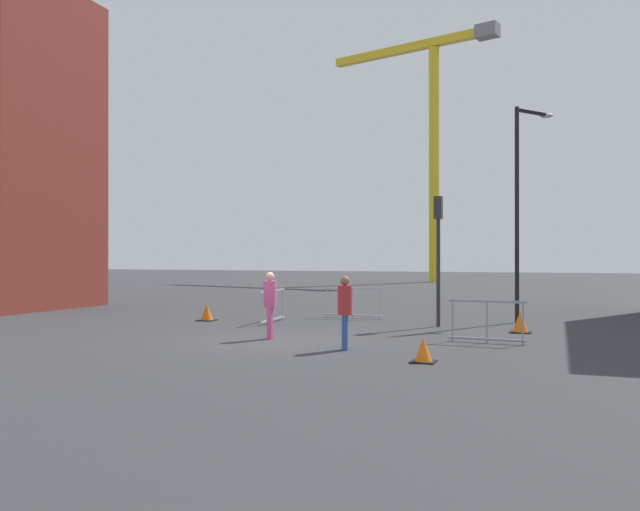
{
  "coord_description": "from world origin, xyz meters",
  "views": [
    {
      "loc": [
        7.02,
        -15.27,
        2.15
      ],
      "look_at": [
        0.0,
        3.76,
        2.2
      ],
      "focal_mm": 36.44,
      "sensor_mm": 36.0,
      "label": 1
    }
  ],
  "objects_px": {
    "pedestrian_walking": "(270,300)",
    "traffic_cone_on_verge": "(520,323)",
    "construction_crane": "(431,120)",
    "pedestrian_waiting": "(345,307)",
    "traffic_light_crosswalk": "(438,239)",
    "streetlamp_tall": "(521,196)",
    "traffic_cone_orange": "(207,313)",
    "traffic_cone_striped": "(423,351)"
  },
  "relations": [
    {
      "from": "pedestrian_walking",
      "to": "traffic_cone_orange",
      "type": "relative_size",
      "value": 3.05
    },
    {
      "from": "traffic_light_crosswalk",
      "to": "pedestrian_waiting",
      "type": "distance_m",
      "value": 6.17
    },
    {
      "from": "construction_crane",
      "to": "traffic_cone_striped",
      "type": "xyz_separation_m",
      "value": [
        7.79,
        -42.8,
        -13.84
      ]
    },
    {
      "from": "pedestrian_walking",
      "to": "pedestrian_waiting",
      "type": "height_order",
      "value": "pedestrian_walking"
    },
    {
      "from": "streetlamp_tall",
      "to": "traffic_cone_on_verge",
      "type": "xyz_separation_m",
      "value": [
        0.13,
        -3.1,
        -3.91
      ]
    },
    {
      "from": "traffic_cone_orange",
      "to": "pedestrian_waiting",
      "type": "bearing_deg",
      "value": -37.29
    },
    {
      "from": "traffic_light_crosswalk",
      "to": "pedestrian_walking",
      "type": "xyz_separation_m",
      "value": [
        -3.63,
        -4.57,
        -1.68
      ]
    },
    {
      "from": "construction_crane",
      "to": "pedestrian_walking",
      "type": "bearing_deg",
      "value": -85.39
    },
    {
      "from": "streetlamp_tall",
      "to": "pedestrian_walking",
      "type": "relative_size",
      "value": 4.04
    },
    {
      "from": "construction_crane",
      "to": "streetlamp_tall",
      "type": "relative_size",
      "value": 2.99
    },
    {
      "from": "streetlamp_tall",
      "to": "traffic_cone_orange",
      "type": "xyz_separation_m",
      "value": [
        -10.03,
        -3.13,
        -3.92
      ]
    },
    {
      "from": "construction_crane",
      "to": "pedestrian_waiting",
      "type": "bearing_deg",
      "value": -82.16
    },
    {
      "from": "traffic_light_crosswalk",
      "to": "construction_crane",
      "type": "bearing_deg",
      "value": 100.87
    },
    {
      "from": "streetlamp_tall",
      "to": "pedestrian_walking",
      "type": "bearing_deg",
      "value": -131.0
    },
    {
      "from": "streetlamp_tall",
      "to": "pedestrian_walking",
      "type": "height_order",
      "value": "streetlamp_tall"
    },
    {
      "from": "construction_crane",
      "to": "pedestrian_walking",
      "type": "distance_m",
      "value": 42.6
    },
    {
      "from": "pedestrian_walking",
      "to": "streetlamp_tall",
      "type": "bearing_deg",
      "value": 49.0
    },
    {
      "from": "pedestrian_walking",
      "to": "traffic_cone_on_verge",
      "type": "bearing_deg",
      "value": 31.71
    },
    {
      "from": "streetlamp_tall",
      "to": "traffic_light_crosswalk",
      "type": "bearing_deg",
      "value": -135.64
    },
    {
      "from": "construction_crane",
      "to": "pedestrian_waiting",
      "type": "height_order",
      "value": "construction_crane"
    },
    {
      "from": "construction_crane",
      "to": "streetlamp_tall",
      "type": "bearing_deg",
      "value": -74.63
    },
    {
      "from": "streetlamp_tall",
      "to": "traffic_light_crosswalk",
      "type": "xyz_separation_m",
      "value": [
        -2.34,
        -2.29,
        -1.48
      ]
    },
    {
      "from": "traffic_light_crosswalk",
      "to": "pedestrian_walking",
      "type": "distance_m",
      "value": 6.07
    },
    {
      "from": "streetlamp_tall",
      "to": "pedestrian_waiting",
      "type": "distance_m",
      "value": 9.38
    },
    {
      "from": "traffic_cone_orange",
      "to": "streetlamp_tall",
      "type": "bearing_deg",
      "value": 17.32
    },
    {
      "from": "traffic_light_crosswalk",
      "to": "traffic_cone_orange",
      "type": "height_order",
      "value": "traffic_light_crosswalk"
    },
    {
      "from": "traffic_cone_striped",
      "to": "traffic_cone_orange",
      "type": "xyz_separation_m",
      "value": [
        -8.59,
        6.11,
        0.03
      ]
    },
    {
      "from": "streetlamp_tall",
      "to": "pedestrian_walking",
      "type": "xyz_separation_m",
      "value": [
        -5.97,
        -6.86,
        -3.16
      ]
    },
    {
      "from": "streetlamp_tall",
      "to": "traffic_cone_orange",
      "type": "distance_m",
      "value": 11.21
    },
    {
      "from": "traffic_cone_on_verge",
      "to": "pedestrian_waiting",
      "type": "bearing_deg",
      "value": -125.9
    },
    {
      "from": "construction_crane",
      "to": "traffic_cone_on_verge",
      "type": "bearing_deg",
      "value": -75.68
    },
    {
      "from": "construction_crane",
      "to": "pedestrian_walking",
      "type": "height_order",
      "value": "construction_crane"
    },
    {
      "from": "pedestrian_walking",
      "to": "traffic_cone_striped",
      "type": "height_order",
      "value": "pedestrian_walking"
    },
    {
      "from": "construction_crane",
      "to": "traffic_cone_striped",
      "type": "bearing_deg",
      "value": -79.69
    },
    {
      "from": "pedestrian_waiting",
      "to": "traffic_cone_striped",
      "type": "relative_size",
      "value": 3.35
    },
    {
      "from": "pedestrian_walking",
      "to": "traffic_cone_orange",
      "type": "xyz_separation_m",
      "value": [
        -4.06,
        3.74,
        -0.76
      ]
    },
    {
      "from": "traffic_cone_on_verge",
      "to": "traffic_cone_orange",
      "type": "relative_size",
      "value": 1.06
    },
    {
      "from": "traffic_cone_striped",
      "to": "traffic_cone_orange",
      "type": "relative_size",
      "value": 0.89
    },
    {
      "from": "pedestrian_walking",
      "to": "traffic_cone_on_verge",
      "type": "distance_m",
      "value": 7.21
    },
    {
      "from": "streetlamp_tall",
      "to": "traffic_cone_striped",
      "type": "bearing_deg",
      "value": -98.85
    },
    {
      "from": "construction_crane",
      "to": "traffic_light_crosswalk",
      "type": "distance_m",
      "value": 38.23
    },
    {
      "from": "pedestrian_waiting",
      "to": "traffic_cone_striped",
      "type": "xyz_separation_m",
      "value": [
        2.05,
        -1.13,
        -0.76
      ]
    }
  ]
}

